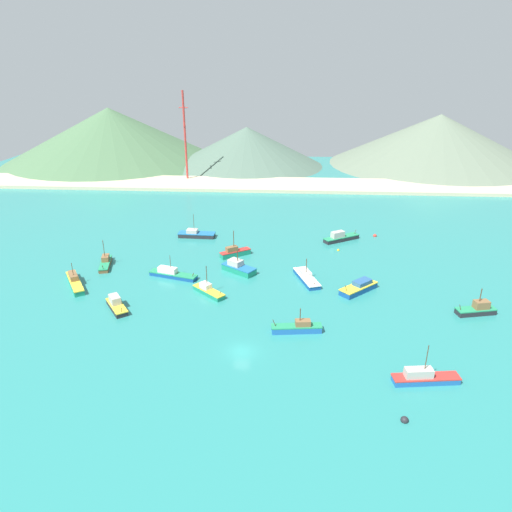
{
  "coord_description": "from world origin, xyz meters",
  "views": [
    {
      "loc": [
        6.26,
        -61.67,
        43.16
      ],
      "look_at": [
        0.17,
        33.41,
        2.8
      ],
      "focal_mm": 31.9,
      "sensor_mm": 36.0,
      "label": 1
    }
  ],
  "objects_px": {
    "fishing_boat_2": "(235,252)",
    "fishing_boat_11": "(196,234)",
    "fishing_boat_8": "(75,282)",
    "buoy_1": "(338,250)",
    "fishing_boat_7": "(106,263)",
    "fishing_boat_6": "(172,274)",
    "radio_tower": "(185,137)",
    "fishing_boat_14": "(297,328)",
    "fishing_boat_13": "(359,287)",
    "buoy_2": "(404,420)",
    "fishing_boat_12": "(477,309)",
    "fishing_boat_5": "(116,305)",
    "fishing_boat_1": "(306,277)",
    "fishing_boat_3": "(238,268)",
    "fishing_boat_0": "(208,291)",
    "fishing_boat_4": "(424,377)",
    "fishing_boat_9": "(340,237)",
    "buoy_0": "(375,236)"
  },
  "relations": [
    {
      "from": "fishing_boat_3",
      "to": "buoy_0",
      "type": "height_order",
      "value": "fishing_boat_3"
    },
    {
      "from": "fishing_boat_1",
      "to": "fishing_boat_4",
      "type": "relative_size",
      "value": 1.03
    },
    {
      "from": "fishing_boat_9",
      "to": "buoy_1",
      "type": "bearing_deg",
      "value": -99.8
    },
    {
      "from": "fishing_boat_8",
      "to": "radio_tower",
      "type": "distance_m",
      "value": 94.6
    },
    {
      "from": "buoy_2",
      "to": "fishing_boat_1",
      "type": "bearing_deg",
      "value": 105.16
    },
    {
      "from": "fishing_boat_0",
      "to": "fishing_boat_2",
      "type": "xyz_separation_m",
      "value": [
        3.23,
        19.94,
        0.25
      ]
    },
    {
      "from": "fishing_boat_2",
      "to": "buoy_0",
      "type": "xyz_separation_m",
      "value": [
        36.5,
        16.15,
        -0.82
      ]
    },
    {
      "from": "fishing_boat_14",
      "to": "buoy_2",
      "type": "distance_m",
      "value": 24.84
    },
    {
      "from": "fishing_boat_1",
      "to": "buoy_1",
      "type": "xyz_separation_m",
      "value": [
        8.68,
        17.34,
        -0.59
      ]
    },
    {
      "from": "fishing_boat_14",
      "to": "buoy_1",
      "type": "xyz_separation_m",
      "value": [
        10.99,
        38.16,
        -0.71
      ]
    },
    {
      "from": "fishing_boat_5",
      "to": "fishing_boat_12",
      "type": "xyz_separation_m",
      "value": [
        67.87,
        2.53,
        0.05
      ]
    },
    {
      "from": "fishing_boat_2",
      "to": "fishing_boat_11",
      "type": "xyz_separation_m",
      "value": [
        -11.82,
        12.62,
        -0.23
      ]
    },
    {
      "from": "fishing_boat_5",
      "to": "fishing_boat_9",
      "type": "height_order",
      "value": "fishing_boat_9"
    },
    {
      "from": "fishing_boat_4",
      "to": "fishing_boat_11",
      "type": "xyz_separation_m",
      "value": [
        -44.55,
        58.14,
        -0.12
      ]
    },
    {
      "from": "fishing_boat_11",
      "to": "buoy_0",
      "type": "xyz_separation_m",
      "value": [
        48.32,
        3.52,
        -0.59
      ]
    },
    {
      "from": "fishing_boat_8",
      "to": "buoy_1",
      "type": "bearing_deg",
      "value": 21.89
    },
    {
      "from": "fishing_boat_2",
      "to": "fishing_boat_5",
      "type": "relative_size",
      "value": 1.03
    },
    {
      "from": "fishing_boat_11",
      "to": "fishing_boat_13",
      "type": "relative_size",
      "value": 1.16
    },
    {
      "from": "fishing_boat_6",
      "to": "buoy_1",
      "type": "bearing_deg",
      "value": 24.95
    },
    {
      "from": "fishing_boat_12",
      "to": "fishing_boat_9",
      "type": "bearing_deg",
      "value": 120.15
    },
    {
      "from": "radio_tower",
      "to": "fishing_boat_14",
      "type": "bearing_deg",
      "value": -69.01
    },
    {
      "from": "fishing_boat_11",
      "to": "fishing_boat_12",
      "type": "distance_m",
      "value": 70.58
    },
    {
      "from": "buoy_2",
      "to": "fishing_boat_0",
      "type": "bearing_deg",
      "value": 132.84
    },
    {
      "from": "fishing_boat_1",
      "to": "fishing_boat_3",
      "type": "xyz_separation_m",
      "value": [
        -15.09,
        3.28,
        0.3
      ]
    },
    {
      "from": "fishing_boat_13",
      "to": "buoy_2",
      "type": "relative_size",
      "value": 8.2
    },
    {
      "from": "fishing_boat_5",
      "to": "fishing_boat_6",
      "type": "relative_size",
      "value": 0.65
    },
    {
      "from": "fishing_boat_5",
      "to": "fishing_boat_8",
      "type": "relative_size",
      "value": 0.69
    },
    {
      "from": "fishing_boat_7",
      "to": "fishing_boat_6",
      "type": "bearing_deg",
      "value": -16.68
    },
    {
      "from": "fishing_boat_12",
      "to": "fishing_boat_14",
      "type": "distance_m",
      "value": 34.62
    },
    {
      "from": "fishing_boat_1",
      "to": "fishing_boat_13",
      "type": "bearing_deg",
      "value": -23.3
    },
    {
      "from": "fishing_boat_6",
      "to": "fishing_boat_8",
      "type": "xyz_separation_m",
      "value": [
        -19.46,
        -5.4,
        0.08
      ]
    },
    {
      "from": "buoy_0",
      "to": "fishing_boat_0",
      "type": "bearing_deg",
      "value": -137.75
    },
    {
      "from": "fishing_boat_9",
      "to": "buoy_0",
      "type": "distance_m",
      "value": 10.54
    },
    {
      "from": "fishing_boat_4",
      "to": "fishing_boat_5",
      "type": "relative_size",
      "value": 1.39
    },
    {
      "from": "fishing_boat_4",
      "to": "fishing_boat_5",
      "type": "distance_m",
      "value": 55.58
    },
    {
      "from": "fishing_boat_11",
      "to": "fishing_boat_1",
      "type": "bearing_deg",
      "value": -40.82
    },
    {
      "from": "fishing_boat_0",
      "to": "fishing_boat_2",
      "type": "height_order",
      "value": "fishing_boat_2"
    },
    {
      "from": "fishing_boat_1",
      "to": "fishing_boat_14",
      "type": "height_order",
      "value": "fishing_boat_1"
    },
    {
      "from": "fishing_boat_7",
      "to": "fishing_boat_11",
      "type": "xyz_separation_m",
      "value": [
        17.43,
        20.11,
        0.01
      ]
    },
    {
      "from": "fishing_boat_4",
      "to": "buoy_2",
      "type": "height_order",
      "value": "fishing_boat_4"
    },
    {
      "from": "fishing_boat_0",
      "to": "fishing_boat_14",
      "type": "xyz_separation_m",
      "value": [
        17.78,
        -13.03,
        0.08
      ]
    },
    {
      "from": "fishing_boat_14",
      "to": "buoy_1",
      "type": "height_order",
      "value": "fishing_boat_14"
    },
    {
      "from": "fishing_boat_2",
      "to": "radio_tower",
      "type": "xyz_separation_m",
      "value": [
        -26.9,
        75.09,
        16.44
      ]
    },
    {
      "from": "fishing_boat_13",
      "to": "buoy_2",
      "type": "xyz_separation_m",
      "value": [
        0.64,
        -37.02,
        -0.69
      ]
    },
    {
      "from": "buoy_1",
      "to": "fishing_boat_12",
      "type": "bearing_deg",
      "value": -52.83
    },
    {
      "from": "fishing_boat_12",
      "to": "fishing_boat_11",
      "type": "bearing_deg",
      "value": 148.16
    },
    {
      "from": "fishing_boat_1",
      "to": "fishing_boat_11",
      "type": "height_order",
      "value": "fishing_boat_11"
    },
    {
      "from": "fishing_boat_9",
      "to": "fishing_boat_14",
      "type": "height_order",
      "value": "fishing_boat_14"
    },
    {
      "from": "fishing_boat_3",
      "to": "fishing_boat_5",
      "type": "height_order",
      "value": "fishing_boat_3"
    },
    {
      "from": "fishing_boat_6",
      "to": "fishing_boat_13",
      "type": "height_order",
      "value": "fishing_boat_6"
    }
  ]
}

